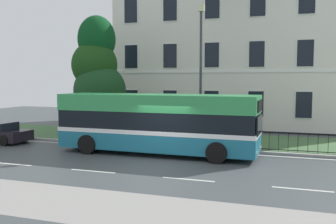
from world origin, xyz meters
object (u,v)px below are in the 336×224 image
object	(u,v)px
single_decker_bus	(157,123)
street_lamp_post	(201,66)
evergreen_tree	(98,84)
georgian_townhouse	(243,39)

from	to	relation	value
single_decker_bus	street_lamp_post	xyz separation A→B (m)	(1.50, 2.88, 2.86)
single_decker_bus	street_lamp_post	world-z (taller)	street_lamp_post
evergreen_tree	single_decker_bus	xyz separation A→B (m)	(6.15, -5.25, -1.80)
georgian_townhouse	single_decker_bus	size ratio (longest dim) A/B	1.92
street_lamp_post	georgian_townhouse	bearing A→B (deg)	85.99
street_lamp_post	evergreen_tree	bearing A→B (deg)	162.77
evergreen_tree	single_decker_bus	bearing A→B (deg)	-40.51
single_decker_bus	street_lamp_post	distance (m)	4.33
evergreen_tree	street_lamp_post	size ratio (longest dim) A/B	1.06
georgian_townhouse	single_decker_bus	bearing A→B (deg)	-99.17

